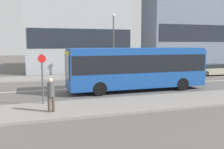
{
  "coord_description": "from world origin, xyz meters",
  "views": [
    {
      "loc": [
        -3.35,
        -19.17,
        3.51
      ],
      "look_at": [
        2.25,
        -1.75,
        1.22
      ],
      "focal_mm": 40.0,
      "sensor_mm": 36.0,
      "label": 1
    }
  ],
  "objects_px": {
    "pedestrian_near_stop": "(51,93)",
    "street_lamp": "(114,38)",
    "city_bus": "(137,66)",
    "bus_stop_sign": "(42,75)",
    "parked_car_0": "(213,70)"
  },
  "relations": [
    {
      "from": "parked_car_0",
      "to": "bus_stop_sign",
      "type": "distance_m",
      "value": 20.44
    },
    {
      "from": "city_bus",
      "to": "bus_stop_sign",
      "type": "xyz_separation_m",
      "value": [
        -6.93,
        -2.88,
        -0.06
      ]
    },
    {
      "from": "pedestrian_near_stop",
      "to": "street_lamp",
      "type": "xyz_separation_m",
      "value": [
        7.14,
        11.87,
        2.95
      ]
    },
    {
      "from": "city_bus",
      "to": "street_lamp",
      "type": "bearing_deg",
      "value": 91.09
    },
    {
      "from": "bus_stop_sign",
      "to": "parked_car_0",
      "type": "bearing_deg",
      "value": 24.7
    },
    {
      "from": "bus_stop_sign",
      "to": "street_lamp",
      "type": "xyz_separation_m",
      "value": [
        7.45,
        10.04,
        2.27
      ]
    },
    {
      "from": "pedestrian_near_stop",
      "to": "street_lamp",
      "type": "relative_size",
      "value": 0.27
    },
    {
      "from": "pedestrian_near_stop",
      "to": "bus_stop_sign",
      "type": "relative_size",
      "value": 0.6
    },
    {
      "from": "parked_car_0",
      "to": "street_lamp",
      "type": "height_order",
      "value": "street_lamp"
    },
    {
      "from": "city_bus",
      "to": "parked_car_0",
      "type": "xyz_separation_m",
      "value": [
        11.61,
        5.65,
        -1.22
      ]
    },
    {
      "from": "pedestrian_near_stop",
      "to": "street_lamp",
      "type": "distance_m",
      "value": 14.16
    },
    {
      "from": "street_lamp",
      "to": "pedestrian_near_stop",
      "type": "bearing_deg",
      "value": -121.02
    },
    {
      "from": "parked_car_0",
      "to": "city_bus",
      "type": "bearing_deg",
      "value": -154.05
    },
    {
      "from": "city_bus",
      "to": "bus_stop_sign",
      "type": "distance_m",
      "value": 7.5
    },
    {
      "from": "parked_car_0",
      "to": "pedestrian_near_stop",
      "type": "bearing_deg",
      "value": -150.4
    }
  ]
}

